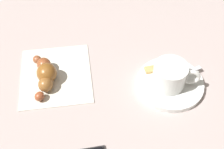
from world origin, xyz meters
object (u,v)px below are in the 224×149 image
saucer (170,83)px  sugar_packet (161,68)px  teaspoon (168,80)px  croissant (45,73)px  napkin (56,75)px  espresso_cup (171,75)px

saucer → sugar_packet: 0.04m
saucer → teaspoon: teaspoon is taller
saucer → croissant: bearing=175.7°
saucer → croissant: 0.27m
teaspoon → napkin: 0.25m
teaspoon → napkin: size_ratio=0.70×
espresso_cup → sugar_packet: 0.05m
espresso_cup → sugar_packet: espresso_cup is taller
saucer → espresso_cup: bearing=-135.7°
saucer → sugar_packet: (-0.02, 0.04, 0.01)m
sugar_packet → napkin: (-0.23, -0.00, -0.01)m
teaspoon → napkin: teaspoon is taller
saucer → espresso_cup: 0.03m
espresso_cup → croissant: 0.26m
saucer → croissant: (-0.27, 0.02, 0.02)m
napkin → sugar_packet: bearing=1.1°
napkin → teaspoon: bearing=-6.8°
saucer → espresso_cup: size_ratio=1.47×
saucer → espresso_cup: (-0.00, -0.00, 0.03)m
napkin → croissant: (-0.02, -0.01, 0.02)m
saucer → croissant: size_ratio=1.10×
teaspoon → espresso_cup: bearing=-88.0°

